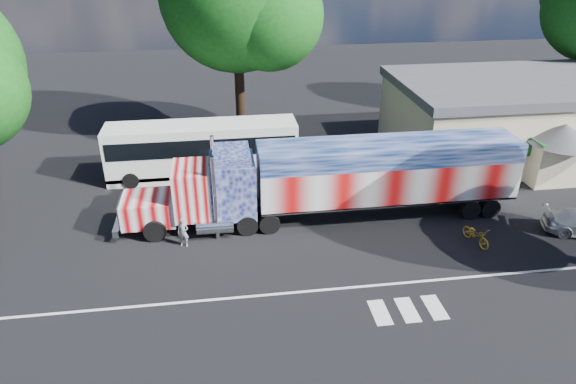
{
  "coord_description": "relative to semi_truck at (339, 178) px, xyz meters",
  "views": [
    {
      "loc": [
        -3.33,
        -20.87,
        14.27
      ],
      "look_at": [
        0.0,
        3.0,
        1.9
      ],
      "focal_mm": 32.0,
      "sensor_mm": 36.0,
      "label": 1
    }
  ],
  "objects": [
    {
      "name": "woman",
      "position": [
        -8.33,
        -1.85,
        -1.59
      ],
      "size": [
        0.64,
        0.49,
        1.56
      ],
      "primitive_type": "imported",
      "rotation": [
        0.0,
        0.0,
        -0.22
      ],
      "color": "slate",
      "rests_on": "ground"
    },
    {
      "name": "bicycle",
      "position": [
        6.33,
        -3.65,
        -1.88
      ],
      "size": [
        1.12,
        1.98,
        0.99
      ],
      "primitive_type": "imported",
      "rotation": [
        0.0,
        0.0,
        0.26
      ],
      "color": "gold",
      "rests_on": "ground"
    },
    {
      "name": "lane_markings",
      "position": [
        -1.12,
        -7.12,
        -2.37
      ],
      "size": [
        30.0,
        2.67,
        0.01
      ],
      "color": "silver",
      "rests_on": "ground"
    },
    {
      "name": "semi_truck",
      "position": [
        0.0,
        0.0,
        0.0
      ],
      "size": [
        21.61,
        3.41,
        4.61
      ],
      "color": "black",
      "rests_on": "ground"
    },
    {
      "name": "hall_building",
      "position": [
        17.1,
        7.51,
        0.25
      ],
      "size": [
        22.4,
        12.8,
        5.2
      ],
      "color": "beige",
      "rests_on": "ground"
    },
    {
      "name": "ground",
      "position": [
        -2.83,
        -3.35,
        -2.37
      ],
      "size": [
        100.0,
        100.0,
        0.0
      ],
      "primitive_type": "plane",
      "color": "black"
    },
    {
      "name": "coach_bus",
      "position": [
        -7.35,
        6.49,
        -0.57
      ],
      "size": [
        11.95,
        2.78,
        3.48
      ],
      "color": "white",
      "rests_on": "ground"
    }
  ]
}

